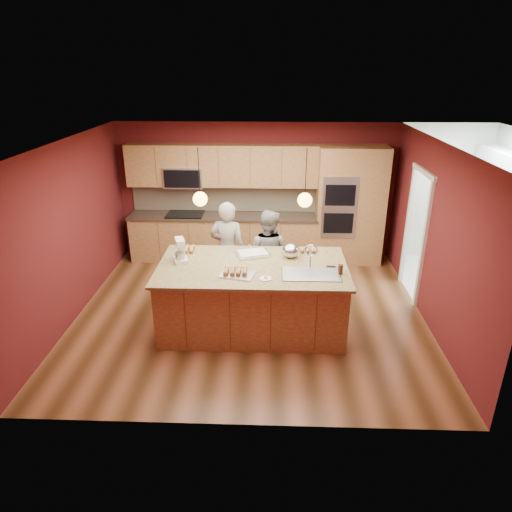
{
  "coord_description": "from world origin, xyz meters",
  "views": [
    {
      "loc": [
        0.33,
        -6.44,
        3.72
      ],
      "look_at": [
        0.1,
        -0.1,
        1.03
      ],
      "focal_mm": 32.0,
      "sensor_mm": 36.0,
      "label": 1
    }
  ],
  "objects_px": {
    "island": "(254,296)",
    "person_left": "(228,250)",
    "stand_mixer": "(180,252)",
    "mixing_bowl": "(291,251)",
    "person_right": "(268,254)"
  },
  "relations": [
    {
      "from": "person_right",
      "to": "stand_mixer",
      "type": "height_order",
      "value": "person_right"
    },
    {
      "from": "island",
      "to": "person_left",
      "type": "relative_size",
      "value": 1.65
    },
    {
      "from": "person_right",
      "to": "person_left",
      "type": "bearing_deg",
      "value": 22.25
    },
    {
      "from": "person_left",
      "to": "person_right",
      "type": "relative_size",
      "value": 1.09
    },
    {
      "from": "island",
      "to": "mixing_bowl",
      "type": "bearing_deg",
      "value": 31.07
    },
    {
      "from": "island",
      "to": "mixing_bowl",
      "type": "xyz_separation_m",
      "value": [
        0.55,
        0.33,
        0.6
      ]
    },
    {
      "from": "person_left",
      "to": "mixing_bowl",
      "type": "bearing_deg",
      "value": 156.99
    },
    {
      "from": "person_right",
      "to": "stand_mixer",
      "type": "bearing_deg",
      "value": 57.81
    },
    {
      "from": "person_left",
      "to": "person_right",
      "type": "distance_m",
      "value": 0.67
    },
    {
      "from": "island",
      "to": "mixing_bowl",
      "type": "height_order",
      "value": "island"
    },
    {
      "from": "island",
      "to": "stand_mixer",
      "type": "bearing_deg",
      "value": 174.16
    },
    {
      "from": "island",
      "to": "person_left",
      "type": "distance_m",
      "value": 1.17
    },
    {
      "from": "stand_mixer",
      "to": "mixing_bowl",
      "type": "bearing_deg",
      "value": -11.67
    },
    {
      "from": "person_left",
      "to": "stand_mixer",
      "type": "distance_m",
      "value": 1.14
    },
    {
      "from": "stand_mixer",
      "to": "mixing_bowl",
      "type": "distance_m",
      "value": 1.65
    }
  ]
}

